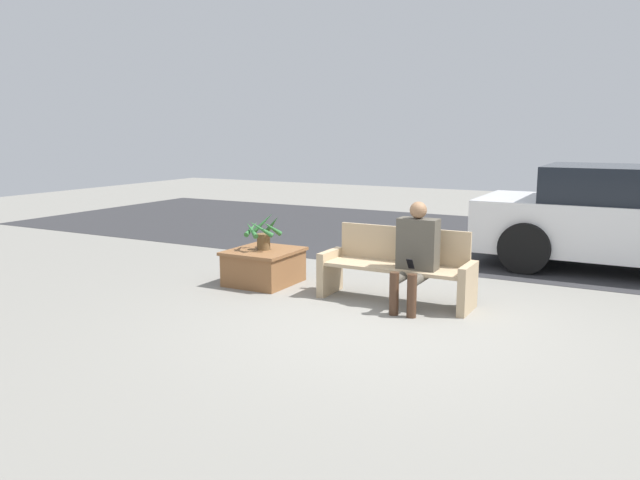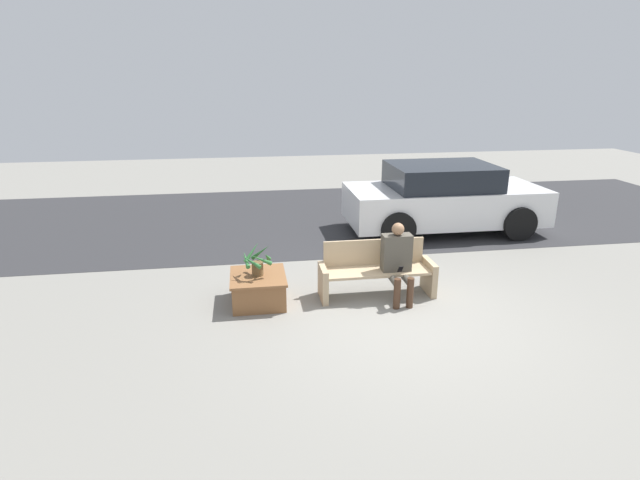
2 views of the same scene
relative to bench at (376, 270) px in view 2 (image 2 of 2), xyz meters
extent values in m
plane|color=gray|center=(0.21, -0.86, -0.40)|extent=(30.00, 30.00, 0.00)
cube|color=#2D2D30|center=(0.21, 4.64, -0.40)|extent=(20.00, 6.00, 0.01)
cube|color=tan|center=(-0.85, -0.06, -0.13)|extent=(0.09, 0.53, 0.53)
cube|color=tan|center=(0.85, -0.06, -0.13)|extent=(0.09, 0.53, 0.53)
cube|color=tan|center=(0.00, -0.06, 0.01)|extent=(1.61, 0.49, 0.04)
cube|color=tan|center=(0.00, 0.19, 0.24)|extent=(1.61, 0.04, 0.42)
cube|color=#4C473D|center=(0.28, -0.10, 0.32)|extent=(0.45, 0.22, 0.57)
sphere|color=#8C6647|center=(0.28, -0.12, 0.70)|extent=(0.19, 0.19, 0.19)
cylinder|color=#4C473D|center=(0.18, -0.32, -0.02)|extent=(0.11, 0.44, 0.11)
cylinder|color=#4C473D|center=(0.38, -0.32, -0.02)|extent=(0.11, 0.44, 0.11)
cylinder|color=#472D1E|center=(0.18, -0.54, -0.17)|extent=(0.10, 0.10, 0.47)
cylinder|color=#472D1E|center=(0.38, -0.54, -0.17)|extent=(0.10, 0.10, 0.47)
cube|color=black|center=(0.28, -0.33, 0.13)|extent=(0.07, 0.09, 0.12)
cube|color=brown|center=(-1.84, -0.02, -0.18)|extent=(0.78, 0.85, 0.45)
cube|color=brown|center=(-1.84, -0.02, 0.03)|extent=(0.83, 0.90, 0.04)
cylinder|color=brown|center=(-1.84, -0.02, 0.15)|extent=(0.17, 0.17, 0.21)
cone|color=#2D6B33|center=(-1.69, -0.06, 0.35)|extent=(0.13, 0.34, 0.24)
cone|color=#2D6B33|center=(-1.78, 0.10, 0.37)|extent=(0.31, 0.19, 0.27)
cone|color=#2D6B33|center=(-1.91, 0.08, 0.38)|extent=(0.28, 0.23, 0.29)
cone|color=#2D6B33|center=(-2.00, -0.05, 0.32)|extent=(0.12, 0.36, 0.18)
cone|color=#2D6B33|center=(-1.93, -0.16, 0.32)|extent=(0.32, 0.26, 0.19)
cone|color=#2D6B33|center=(-1.78, -0.17, 0.35)|extent=(0.34, 0.18, 0.24)
cube|color=silver|center=(2.33, 3.07, 0.21)|extent=(4.21, 1.80, 0.75)
cube|color=black|center=(2.23, 3.07, 0.83)|extent=(2.19, 1.66, 0.50)
cylinder|color=black|center=(3.64, 2.17, -0.04)|extent=(0.72, 0.18, 0.72)
cylinder|color=black|center=(3.64, 3.97, -0.04)|extent=(0.72, 0.18, 0.72)
cylinder|color=black|center=(1.03, 2.17, -0.04)|extent=(0.72, 0.18, 0.72)
cylinder|color=black|center=(1.03, 3.97, -0.04)|extent=(0.72, 0.18, 0.72)
camera|label=1|loc=(2.57, -6.64, 1.56)|focal=35.00mm
camera|label=2|loc=(-1.96, -7.01, 2.91)|focal=28.00mm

